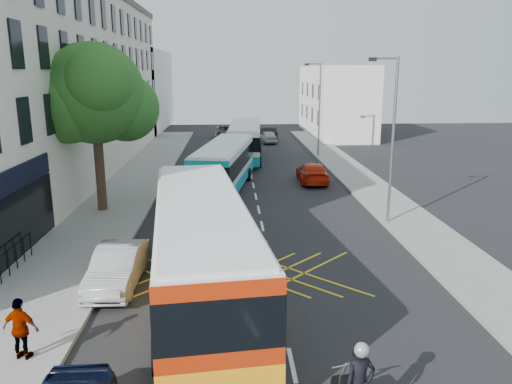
{
  "coord_description": "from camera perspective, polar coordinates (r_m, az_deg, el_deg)",
  "views": [
    {
      "loc": [
        -1.56,
        -11.54,
        7.5
      ],
      "look_at": [
        -0.41,
        10.13,
        2.2
      ],
      "focal_mm": 35.0,
      "sensor_mm": 36.0,
      "label": 1
    }
  ],
  "objects": [
    {
      "name": "ground",
      "position": [
        13.85,
        4.14,
        -19.11
      ],
      "size": [
        120.0,
        120.0,
        0.0
      ],
      "primitive_type": "plane",
      "color": "black",
      "rests_on": "ground"
    },
    {
      "name": "pavement_left",
      "position": [
        28.41,
        -17.08,
        -2.04
      ],
      "size": [
        5.0,
        70.0,
        0.15
      ],
      "primitive_type": "cube",
      "color": "gray",
      "rests_on": "ground"
    },
    {
      "name": "pavement_right",
      "position": [
        29.01,
        15.27,
        -1.6
      ],
      "size": [
        3.0,
        70.0,
        0.15
      ],
      "primitive_type": "cube",
      "color": "gray",
      "rests_on": "ground"
    },
    {
      "name": "terrace_main",
      "position": [
        38.12,
        -22.58,
        11.59
      ],
      "size": [
        8.3,
        45.0,
        13.5
      ],
      "color": "beige",
      "rests_on": "ground"
    },
    {
      "name": "terrace_far",
      "position": [
        67.73,
        -13.9,
        11.22
      ],
      "size": [
        8.0,
        20.0,
        10.0
      ],
      "primitive_type": "cube",
      "color": "silver",
      "rests_on": "ground"
    },
    {
      "name": "building_right",
      "position": [
        60.95,
        9.0,
        10.27
      ],
      "size": [
        6.0,
        18.0,
        8.0
      ],
      "primitive_type": "cube",
      "color": "silver",
      "rests_on": "ground"
    },
    {
      "name": "street_tree",
      "position": [
        27.42,
        -18.04,
        10.55
      ],
      "size": [
        6.3,
        5.7,
        8.8
      ],
      "color": "#382619",
      "rests_on": "pavement_left"
    },
    {
      "name": "lamp_near",
      "position": [
        24.95,
        15.19,
        6.62
      ],
      "size": [
        1.45,
        0.15,
        8.0
      ],
      "color": "slate",
      "rests_on": "pavement_right"
    },
    {
      "name": "lamp_far",
      "position": [
        44.31,
        7.15,
        9.9
      ],
      "size": [
        1.45,
        0.15,
        8.0
      ],
      "color": "slate",
      "rests_on": "pavement_right"
    },
    {
      "name": "railings",
      "position": [
        19.89,
        -27.25,
        -7.8
      ],
      "size": [
        0.08,
        5.6,
        1.14
      ],
      "primitive_type": null,
      "color": "black",
      "rests_on": "pavement_left"
    },
    {
      "name": "bus_near",
      "position": [
        16.59,
        -6.25,
        -6.36
      ],
      "size": [
        4.29,
        12.57,
        3.47
      ],
      "rotation": [
        0.0,
        0.0,
        0.12
      ],
      "color": "silver",
      "rests_on": "ground"
    },
    {
      "name": "bus_mid",
      "position": [
        31.96,
        -3.66,
        3.01
      ],
      "size": [
        4.18,
        10.86,
        2.98
      ],
      "rotation": [
        0.0,
        0.0,
        -0.17
      ],
      "color": "silver",
      "rests_on": "ground"
    },
    {
      "name": "bus_far",
      "position": [
        43.07,
        -1.25,
        5.89
      ],
      "size": [
        3.22,
        11.14,
        3.1
      ],
      "rotation": [
        0.0,
        0.0,
        -0.06
      ],
      "color": "silver",
      "rests_on": "ground"
    },
    {
      "name": "parked_car_silver",
      "position": [
        18.58,
        -15.55,
        -8.24
      ],
      "size": [
        1.61,
        4.35,
        1.42
      ],
      "primitive_type": "imported",
      "rotation": [
        0.0,
        0.0,
        -0.03
      ],
      "color": "#A5A8AC",
      "rests_on": "ground"
    },
    {
      "name": "red_hatchback",
      "position": [
        34.46,
        6.46,
        2.22
      ],
      "size": [
        2.03,
        4.73,
        1.36
      ],
      "primitive_type": "imported",
      "rotation": [
        0.0,
        0.0,
        3.11
      ],
      "color": "red",
      "rests_on": "ground"
    },
    {
      "name": "distant_car_grey",
      "position": [
        57.53,
        -3.45,
        6.89
      ],
      "size": [
        2.33,
        4.9,
        1.35
      ],
      "primitive_type": "imported",
      "rotation": [
        0.0,
        0.0,
        0.02
      ],
      "color": "#3A3C41",
      "rests_on": "ground"
    },
    {
      "name": "distant_car_silver",
      "position": [
        53.2,
        1.38,
        6.33
      ],
      "size": [
        1.96,
        3.95,
        1.29
      ],
      "primitive_type": "imported",
      "rotation": [
        0.0,
        0.0,
        3.26
      ],
      "color": "#B2B5BB",
      "rests_on": "ground"
    },
    {
      "name": "distant_car_dark",
      "position": [
        55.99,
        1.39,
        6.75
      ],
      "size": [
        1.85,
        4.34,
        1.39
      ],
      "primitive_type": "imported",
      "rotation": [
        0.0,
        0.0,
        3.23
      ],
      "color": "black",
      "rests_on": "ground"
    },
    {
      "name": "pedestrian_far",
      "position": [
        14.7,
        -25.28,
        -13.96
      ],
      "size": [
        1.06,
        0.62,
        1.69
      ],
      "primitive_type": "imported",
      "rotation": [
        0.0,
        0.0,
        2.92
      ],
      "color": "gray",
      "rests_on": "pavement_left"
    }
  ]
}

